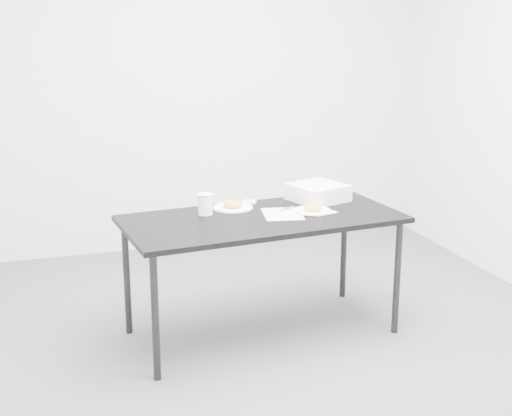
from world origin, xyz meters
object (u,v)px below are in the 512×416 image
object	(u,v)px
pen	(286,209)
donut_far	(233,204)
donut_near	(313,208)
table	(262,226)
plate_far	(233,208)
plate_near	(313,211)
coffee_cup	(205,204)
scorecard	(282,214)
bakery_box	(318,192)

from	to	relation	value
pen	donut_far	xyz separation A→B (m)	(-0.29, 0.13, 0.02)
donut_near	donut_far	size ratio (longest dim) A/B	0.90
table	plate_far	bearing A→B (deg)	110.03
plate_near	coffee_cup	xyz separation A→B (m)	(-0.62, 0.13, 0.06)
scorecard	donut_far	size ratio (longest dim) A/B	2.46
donut_far	scorecard	bearing A→B (deg)	-42.26
table	donut_near	bearing A→B (deg)	-3.85
pen	plate_far	xyz separation A→B (m)	(-0.29, 0.13, -0.00)
table	bakery_box	bearing A→B (deg)	23.92
scorecard	pen	world-z (taller)	pen
bakery_box	scorecard	bearing A→B (deg)	-161.78
donut_far	plate_near	bearing A→B (deg)	-27.50
pen	plate_near	bearing A→B (deg)	-66.03
plate_far	donut_far	world-z (taller)	donut_far
plate_far	bakery_box	distance (m)	0.56
table	donut_far	world-z (taller)	donut_far
donut_far	plate_far	bearing A→B (deg)	0.00
table	scorecard	size ratio (longest dim) A/B	5.90
table	pen	xyz separation A→B (m)	(0.18, 0.10, 0.06)
table	donut_near	size ratio (longest dim) A/B	16.06
donut_near	pen	bearing A→B (deg)	146.41
donut_near	bakery_box	xyz separation A→B (m)	(0.13, 0.24, 0.03)
table	bakery_box	size ratio (longest dim) A/B	5.40
plate_far	donut_far	xyz separation A→B (m)	(0.00, 0.00, 0.02)
bakery_box	pen	bearing A→B (deg)	-168.68
donut_near	coffee_cup	distance (m)	0.63
coffee_cup	donut_far	bearing A→B (deg)	25.08
donut_far	coffee_cup	bearing A→B (deg)	-154.92
coffee_cup	plate_near	bearing A→B (deg)	-12.16
plate_near	coffee_cup	world-z (taller)	coffee_cup
table	pen	distance (m)	0.22
scorecard	donut_near	world-z (taller)	donut_near
scorecard	plate_far	world-z (taller)	plate_far
plate_near	donut_far	world-z (taller)	donut_far
bakery_box	table	bearing A→B (deg)	-169.16
table	coffee_cup	bearing A→B (deg)	149.21
table	donut_near	world-z (taller)	donut_near
donut_far	bakery_box	xyz separation A→B (m)	(0.56, 0.02, 0.03)
pen	coffee_cup	bearing A→B (deg)	142.44
scorecard	donut_near	distance (m)	0.19
bakery_box	plate_far	bearing A→B (deg)	163.67
donut_near	donut_far	xyz separation A→B (m)	(-0.43, 0.22, -0.00)
table	donut_near	distance (m)	0.33
donut_near	plate_far	bearing A→B (deg)	152.50
scorecard	donut_far	bearing A→B (deg)	148.29
donut_far	bakery_box	size ratio (longest dim) A/B	0.37
plate_near	donut_near	bearing A→B (deg)	0.00
table	bakery_box	world-z (taller)	bakery_box
pen	plate_near	world-z (taller)	pen
plate_near	plate_far	world-z (taller)	plate_near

